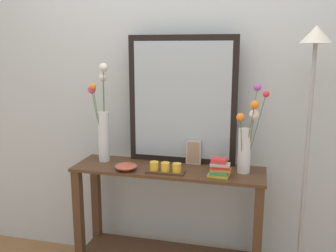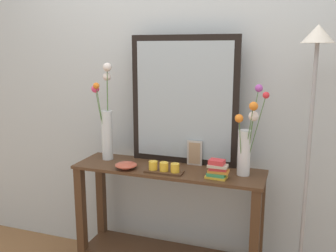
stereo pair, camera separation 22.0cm
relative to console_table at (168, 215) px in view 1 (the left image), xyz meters
name	(u,v)px [view 1 (the left image)]	position (x,y,z in m)	size (l,w,h in m)	color
wall_back	(178,83)	(0.00, 0.30, 0.86)	(6.40, 0.08, 2.70)	#B2BCC1
console_table	(168,215)	(0.00, 0.00, 0.00)	(1.26, 0.36, 0.82)	#472D1C
mirror_leaning	(182,101)	(0.06, 0.15, 0.76)	(0.73, 0.03, 0.86)	black
tall_vase_left	(103,123)	(-0.47, 0.05, 0.60)	(0.12, 0.14, 0.68)	silver
vase_right	(247,139)	(0.50, 0.02, 0.55)	(0.19, 0.20, 0.56)	silver
candle_tray	(165,168)	(0.01, -0.10, 0.36)	(0.24, 0.09, 0.07)	#472D1C
picture_frame_small	(193,152)	(0.15, 0.12, 0.42)	(0.10, 0.01, 0.17)	#B7B2AD
decorative_bowl	(126,166)	(-0.25, -0.11, 0.36)	(0.14, 0.14, 0.04)	#B24C38
book_stack	(219,168)	(0.35, -0.09, 0.39)	(0.14, 0.09, 0.12)	gold
floor_lamp	(309,122)	(0.86, 0.03, 0.68)	(0.24, 0.24, 1.72)	#9E9EA3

